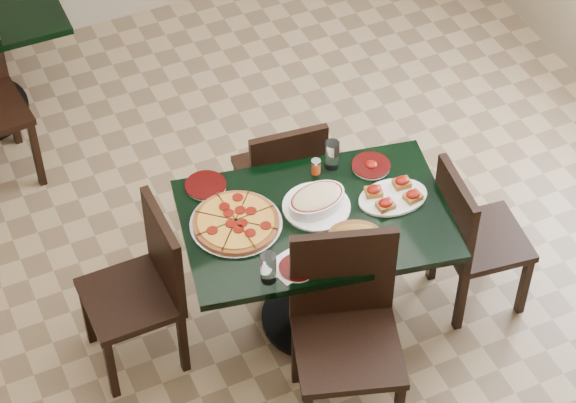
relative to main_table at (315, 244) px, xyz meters
name	(u,v)px	position (x,y,z in m)	size (l,w,h in m)	color
floor	(280,314)	(-0.14, 0.10, -0.57)	(5.50, 5.50, 0.00)	#8B7250
main_table	(315,244)	(0.00, 0.00, 0.00)	(1.36, 1.01, 0.75)	black
chair_far	(283,176)	(0.09, 0.57, -0.09)	(0.44, 0.44, 0.86)	black
chair_near	(345,320)	(-0.08, -0.47, 0.00)	(0.59, 0.59, 1.01)	black
chair_right	(470,234)	(0.75, -0.19, -0.08)	(0.45, 0.45, 0.87)	black
chair_left	(145,282)	(-0.80, 0.16, -0.06)	(0.42, 0.42, 0.90)	black
pepperoni_pizza	(236,222)	(-0.35, 0.11, 0.20)	(0.43, 0.43, 0.04)	#B3B2BA
lasagna_casserole	(317,201)	(0.03, 0.06, 0.23)	(0.32, 0.32, 0.09)	white
bread_basket	(355,236)	(0.09, -0.21, 0.22)	(0.29, 0.25, 0.10)	brown
bruschetta_platter	(393,195)	(0.38, -0.04, 0.21)	(0.35, 0.25, 0.05)	white
side_plate_near	(297,268)	(-0.21, -0.25, 0.19)	(0.17, 0.17, 0.02)	white
side_plate_far_r	(371,166)	(0.39, 0.19, 0.19)	(0.19, 0.19, 0.03)	white
side_plate_far_l	(206,186)	(-0.39, 0.40, 0.19)	(0.20, 0.20, 0.02)	white
napkin_setting	(289,266)	(-0.24, -0.22, 0.18)	(0.20, 0.20, 0.01)	white
water_glass_a	(332,155)	(0.22, 0.28, 0.26)	(0.07, 0.07, 0.15)	white
water_glass_b	(268,268)	(-0.35, -0.25, 0.26)	(0.07, 0.07, 0.15)	white
pepper_shaker	(316,166)	(0.13, 0.27, 0.22)	(0.05, 0.05, 0.08)	red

